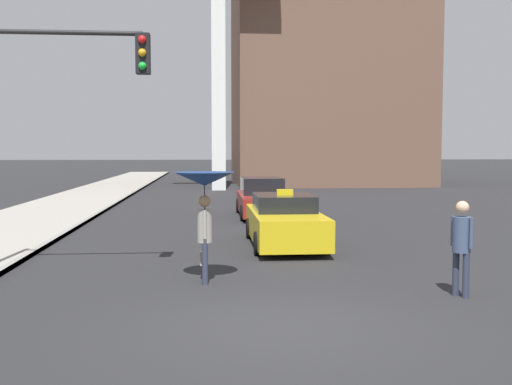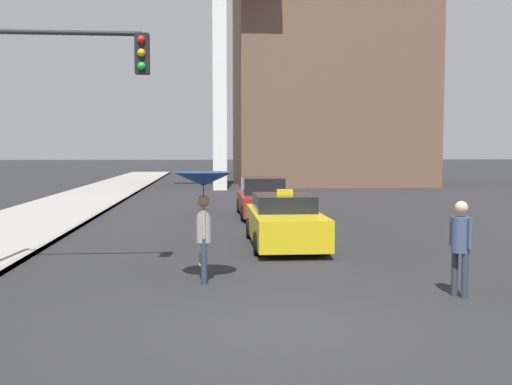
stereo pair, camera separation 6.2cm
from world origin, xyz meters
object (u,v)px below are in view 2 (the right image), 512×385
Objects in this scene: pedestrian_with_umbrella at (203,190)px; traffic_light at (41,97)px; taxi at (284,222)px; pedestrian_man at (461,240)px; sedan_red at (263,199)px; monument_cross at (219,26)px.

pedestrian_with_umbrella is 0.42× the size of traffic_light.
pedestrian_man reaches higher than taxi.
taxi is 6.46m from pedestrian_man.
sedan_red is 12.78m from traffic_light.
pedestrian_man is (2.40, -5.99, 0.37)m from taxi.
sedan_red is at bearing 63.92° from traffic_light.
taxi is 25.06m from monument_cross.
pedestrian_with_umbrella reaches higher than sedan_red.
pedestrian_man is at bearing -14.98° from traffic_light.
taxi is at bearing 174.54° from pedestrian_man.
traffic_light is (-5.40, -3.90, 3.03)m from taxi.
monument_cross reaches higher than traffic_light.
taxi is 0.89× the size of traffic_light.
taxi is 0.98× the size of sedan_red.
sedan_red is at bearing 162.70° from pedestrian_man.
taxi is 5.14m from pedestrian_with_umbrella.
sedan_red is 0.91× the size of traffic_light.
sedan_red is at bearing -84.94° from monument_cross.
taxi is at bearing 35.85° from traffic_light.
sedan_red is 2.17× the size of pedestrian_with_umbrella.
monument_cross is at bearing -86.69° from taxi.
pedestrian_man is at bearing -82.66° from monument_cross.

